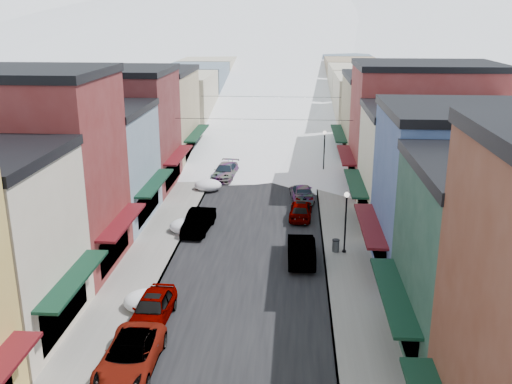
# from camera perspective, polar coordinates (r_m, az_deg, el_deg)

# --- Properties ---
(road) EXTENTS (10.00, 160.00, 0.01)m
(road) POSITION_cam_1_polar(r_m,az_deg,el_deg) (73.59, 1.62, 5.25)
(road) COLOR black
(road) RESTS_ON ground
(sidewalk_left) EXTENTS (3.20, 160.00, 0.15)m
(sidewalk_left) POSITION_cam_1_polar(r_m,az_deg,el_deg) (74.14, -3.50, 5.37)
(sidewalk_left) COLOR gray
(sidewalk_left) RESTS_ON ground
(sidewalk_right) EXTENTS (3.20, 160.00, 0.15)m
(sidewalk_right) POSITION_cam_1_polar(r_m,az_deg,el_deg) (73.61, 6.78, 5.19)
(sidewalk_right) COLOR gray
(sidewalk_right) RESTS_ON ground
(curb_left) EXTENTS (0.10, 160.00, 0.15)m
(curb_left) POSITION_cam_1_polar(r_m,az_deg,el_deg) (73.95, -2.31, 5.36)
(curb_left) COLOR slate
(curb_left) RESTS_ON ground
(curb_right) EXTENTS (0.10, 160.00, 0.15)m
(curb_right) POSITION_cam_1_polar(r_m,az_deg,el_deg) (73.55, 5.57, 5.22)
(curb_right) COLOR slate
(curb_right) RESTS_ON ground
(bldg_l_brick_near) EXTENTS (12.30, 8.20, 12.50)m
(bldg_l_brick_near) POSITION_cam_1_polar(r_m,az_deg,el_deg) (37.56, -22.46, 1.85)
(bldg_l_brick_near) COLOR maroon
(bldg_l_brick_near) RESTS_ON ground
(bldg_l_grayblue) EXTENTS (11.30, 9.20, 9.00)m
(bldg_l_grayblue) POSITION_cam_1_polar(r_m,az_deg,el_deg) (45.31, -17.02, 2.61)
(bldg_l_grayblue) COLOR #7A8FA3
(bldg_l_grayblue) RESTS_ON ground
(bldg_l_brick_far) EXTENTS (13.30, 9.20, 11.00)m
(bldg_l_brick_far) POSITION_cam_1_polar(r_m,az_deg,el_deg) (53.69, -14.78, 6.12)
(bldg_l_brick_far) COLOR maroon
(bldg_l_brick_far) RESTS_ON ground
(bldg_l_tan) EXTENTS (11.30, 11.20, 10.00)m
(bldg_l_tan) POSITION_cam_1_polar(r_m,az_deg,el_deg) (62.90, -11.02, 7.50)
(bldg_l_tan) COLOR tan
(bldg_l_tan) RESTS_ON ground
(bldg_r_blue) EXTENTS (11.30, 9.20, 10.50)m
(bldg_r_blue) POSITION_cam_1_polar(r_m,az_deg,el_deg) (35.93, 20.38, -0.24)
(bldg_r_blue) COLOR #3B5387
(bldg_r_blue) RESTS_ON ground
(bldg_r_cream) EXTENTS (12.30, 9.20, 9.00)m
(bldg_r_cream) POSITION_cam_1_polar(r_m,az_deg,el_deg) (44.61, 17.82, 2.32)
(bldg_r_cream) COLOR beige
(bldg_r_cream) RESTS_ON ground
(bldg_r_brick_far) EXTENTS (13.30, 9.20, 11.50)m
(bldg_r_brick_far) POSITION_cam_1_polar(r_m,az_deg,el_deg) (53.01, 16.27, 6.14)
(bldg_r_brick_far) COLOR maroon
(bldg_r_brick_far) RESTS_ON ground
(bldg_r_tan) EXTENTS (11.30, 11.20, 9.50)m
(bldg_r_tan) POSITION_cam_1_polar(r_m,az_deg,el_deg) (62.67, 13.45, 7.07)
(bldg_r_tan) COLOR #90825E
(bldg_r_tan) RESTS_ON ground
(distant_blocks) EXTENTS (34.00, 55.00, 8.00)m
(distant_blocks) POSITION_cam_1_polar(r_m,az_deg,el_deg) (95.63, 2.24, 10.49)
(distant_blocks) COLOR gray
(distant_blocks) RESTS_ON ground
(mountain_ridge) EXTENTS (670.00, 340.00, 34.00)m
(mountain_ridge) POSITION_cam_1_polar(r_m,az_deg,el_deg) (289.94, -0.45, 17.17)
(mountain_ridge) COLOR silver
(mountain_ridge) RESTS_ON ground
(overhead_cables) EXTENTS (16.40, 15.04, 0.04)m
(overhead_cables) POSITION_cam_1_polar(r_m,az_deg,el_deg) (60.18, 1.16, 8.52)
(overhead_cables) COLOR black
(overhead_cables) RESTS_ON ground
(car_white_suv) EXTENTS (2.42, 5.23, 1.45)m
(car_white_suv) POSITION_cam_1_polar(r_m,az_deg,el_deg) (27.35, -12.48, -15.69)
(car_white_suv) COLOR silver
(car_white_suv) RESTS_ON ground
(car_silver_sedan) EXTENTS (2.00, 4.61, 1.55)m
(car_silver_sedan) POSITION_cam_1_polar(r_m,az_deg,el_deg) (30.87, -10.29, -11.35)
(car_silver_sedan) COLOR #94989C
(car_silver_sedan) RESTS_ON ground
(car_dark_hatch) EXTENTS (2.04, 4.82, 1.55)m
(car_dark_hatch) POSITION_cam_1_polar(r_m,az_deg,el_deg) (42.52, -5.76, -2.92)
(car_dark_hatch) COLOR black
(car_dark_hatch) RESTS_ON ground
(car_silver_wagon) EXTENTS (2.59, 5.22, 1.46)m
(car_silver_wagon) POSITION_cam_1_polar(r_m,az_deg,el_deg) (55.93, -3.09, 2.08)
(car_silver_wagon) COLOR #929499
(car_silver_wagon) RESTS_ON ground
(car_green_sedan) EXTENTS (1.86, 5.02, 1.64)m
(car_green_sedan) POSITION_cam_1_polar(r_m,az_deg,el_deg) (37.42, 4.55, -5.71)
(car_green_sedan) COLOR black
(car_green_sedan) RESTS_ON ground
(car_gray_suv) EXTENTS (1.95, 4.36, 1.46)m
(car_gray_suv) POSITION_cam_1_polar(r_m,az_deg,el_deg) (45.09, 4.49, -1.75)
(car_gray_suv) COLOR gray
(car_gray_suv) RESTS_ON ground
(car_black_sedan) EXTENTS (2.33, 4.79, 1.34)m
(car_black_sedan) POSITION_cam_1_polar(r_m,az_deg,el_deg) (49.59, 4.61, -0.03)
(car_black_sedan) COLOR black
(car_black_sedan) RESTS_ON ground
(car_lane_silver) EXTENTS (2.02, 4.63, 1.55)m
(car_lane_silver) POSITION_cam_1_polar(r_m,az_deg,el_deg) (66.83, 0.03, 4.69)
(car_lane_silver) COLOR #979B9F
(car_lane_silver) RESTS_ON ground
(car_lane_white) EXTENTS (3.43, 6.17, 1.63)m
(car_lane_white) POSITION_cam_1_polar(r_m,az_deg,el_deg) (84.74, 2.78, 7.41)
(car_lane_white) COLOR white
(car_lane_white) RESTS_ON ground
(trash_can) EXTENTS (0.51, 0.51, 0.86)m
(trash_can) POSITION_cam_1_polar(r_m,az_deg,el_deg) (38.84, 7.98, -5.32)
(trash_can) COLOR #56585B
(trash_can) RESTS_ON sidewalk_right
(streetlamp_near) EXTENTS (0.35, 0.35, 4.22)m
(streetlamp_near) POSITION_cam_1_polar(r_m,az_deg,el_deg) (38.06, 8.98, -2.26)
(streetlamp_near) COLOR black
(streetlamp_near) RESTS_ON sidewalk_right
(streetlamp_far) EXTENTS (0.37, 0.37, 4.46)m
(streetlamp_far) POSITION_cam_1_polar(r_m,az_deg,el_deg) (56.49, 6.84, 4.47)
(streetlamp_far) COLOR black
(streetlamp_far) RESTS_ON sidewalk_right
(snow_pile_near) EXTENTS (2.58, 2.79, 1.09)m
(snow_pile_near) POSITION_cam_1_polar(r_m,az_deg,el_deg) (32.18, -10.75, -10.62)
(snow_pile_near) COLOR white
(snow_pile_near) RESTS_ON ground
(snow_pile_mid) EXTENTS (2.52, 2.75, 1.07)m
(snow_pile_mid) POSITION_cam_1_polar(r_m,az_deg,el_deg) (42.42, -6.91, -3.39)
(snow_pile_mid) COLOR white
(snow_pile_mid) RESTS_ON ground
(snow_pile_far) EXTENTS (2.48, 2.73, 1.05)m
(snow_pile_far) POSITION_cam_1_polar(r_m,az_deg,el_deg) (52.28, -4.78, 0.69)
(snow_pile_far) COLOR white
(snow_pile_far) RESTS_ON ground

